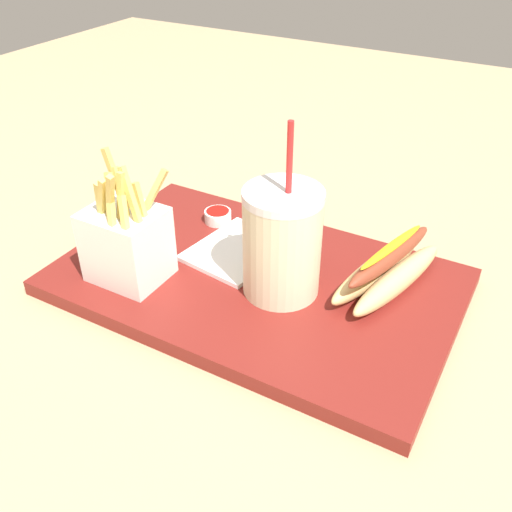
{
  "coord_description": "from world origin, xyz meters",
  "views": [
    {
      "loc": [
        0.29,
        -0.51,
        0.45
      ],
      "look_at": [
        0.0,
        0.0,
        0.05
      ],
      "focal_mm": 39.96,
      "sensor_mm": 36.0,
      "label": 1
    }
  ],
  "objects_px": {
    "ketchup_cup_1": "(218,215)",
    "ketchup_cup_2": "(151,229)",
    "fries_basket": "(127,242)",
    "hot_dog_1": "(388,269)",
    "soda_cup": "(282,242)",
    "napkin_stack": "(238,250)"
  },
  "relations": [
    {
      "from": "ketchup_cup_1",
      "to": "ketchup_cup_2",
      "type": "xyz_separation_m",
      "value": [
        -0.06,
        -0.08,
        0.0
      ]
    },
    {
      "from": "fries_basket",
      "to": "ketchup_cup_2",
      "type": "relative_size",
      "value": 4.3
    },
    {
      "from": "fries_basket",
      "to": "hot_dog_1",
      "type": "xyz_separation_m",
      "value": [
        0.29,
        0.14,
        -0.03
      ]
    },
    {
      "from": "fries_basket",
      "to": "hot_dog_1",
      "type": "bearing_deg",
      "value": 26.06
    },
    {
      "from": "ketchup_cup_2",
      "to": "ketchup_cup_1",
      "type": "bearing_deg",
      "value": 52.87
    },
    {
      "from": "hot_dog_1",
      "to": "ketchup_cup_2",
      "type": "xyz_separation_m",
      "value": [
        -0.33,
        -0.05,
        -0.01
      ]
    },
    {
      "from": "fries_basket",
      "to": "ketchup_cup_1",
      "type": "relative_size",
      "value": 4.27
    },
    {
      "from": "soda_cup",
      "to": "ketchup_cup_1",
      "type": "xyz_separation_m",
      "value": [
        -0.16,
        0.1,
        -0.06
      ]
    },
    {
      "from": "soda_cup",
      "to": "hot_dog_1",
      "type": "distance_m",
      "value": 0.14
    },
    {
      "from": "soda_cup",
      "to": "fries_basket",
      "type": "height_order",
      "value": "soda_cup"
    },
    {
      "from": "soda_cup",
      "to": "napkin_stack",
      "type": "height_order",
      "value": "soda_cup"
    },
    {
      "from": "soda_cup",
      "to": "napkin_stack",
      "type": "xyz_separation_m",
      "value": [
        -0.09,
        0.04,
        -0.06
      ]
    },
    {
      "from": "soda_cup",
      "to": "fries_basket",
      "type": "bearing_deg",
      "value": -158.9
    },
    {
      "from": "fries_basket",
      "to": "ketchup_cup_1",
      "type": "distance_m",
      "value": 0.17
    },
    {
      "from": "napkin_stack",
      "to": "fries_basket",
      "type": "bearing_deg",
      "value": -128.87
    },
    {
      "from": "hot_dog_1",
      "to": "napkin_stack",
      "type": "height_order",
      "value": "hot_dog_1"
    },
    {
      "from": "ketchup_cup_2",
      "to": "fries_basket",
      "type": "bearing_deg",
      "value": -66.98
    },
    {
      "from": "ketchup_cup_1",
      "to": "napkin_stack",
      "type": "distance_m",
      "value": 0.09
    },
    {
      "from": "soda_cup",
      "to": "ketchup_cup_1",
      "type": "height_order",
      "value": "soda_cup"
    },
    {
      "from": "fries_basket",
      "to": "napkin_stack",
      "type": "height_order",
      "value": "fries_basket"
    },
    {
      "from": "ketchup_cup_1",
      "to": "ketchup_cup_2",
      "type": "height_order",
      "value": "ketchup_cup_2"
    },
    {
      "from": "soda_cup",
      "to": "napkin_stack",
      "type": "bearing_deg",
      "value": 153.72
    }
  ]
}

